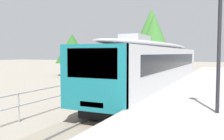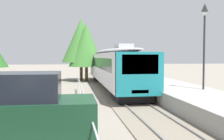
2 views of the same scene
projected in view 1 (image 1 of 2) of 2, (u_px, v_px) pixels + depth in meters
name	position (u px, v px, depth m)	size (l,w,h in m)	color
ground_plane	(41.00, 117.00, 11.32)	(160.00, 160.00, 0.00)	gray
track_rails	(100.00, 125.00, 10.07)	(3.20, 60.00, 0.14)	slate
commuter_train	(157.00, 64.00, 18.01)	(2.82, 19.37, 3.74)	silver
station_platform	(183.00, 124.00, 8.68)	(3.90, 60.00, 0.90)	#999691
platform_lamp_mid_platform	(220.00, 0.00, 8.15)	(0.34, 0.34, 5.35)	#232328
tree_behind_carpark	(151.00, 34.00, 26.09)	(4.64, 4.64, 7.52)	brown
tree_behind_station_far	(72.00, 48.00, 32.49)	(4.31, 4.31, 5.42)	brown
tree_distant_left	(154.00, 39.00, 25.02)	(4.14, 4.14, 6.83)	brown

